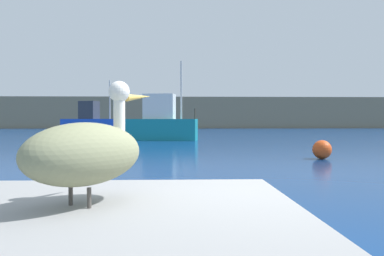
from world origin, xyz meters
The scene contains 5 objects.
hillside_backdrop centered at (0.00, 65.09, 2.54)m, with size 140.00×11.94×5.08m, color #7F755B.
pelican centered at (-1.44, -0.77, 1.15)m, with size 0.99×1.20×0.90m.
fishing_boat_teal centered at (-2.05, 22.92, 1.12)m, with size 5.32×2.45×5.30m.
fishing_boat_blue centered at (-9.19, 35.30, 1.06)m, with size 6.48×3.62×5.17m.
mooring_buoy centered at (4.26, 9.99, 0.33)m, with size 0.66×0.66×0.66m, color #E54C19.
Camera 1 is at (-0.81, -3.54, 1.37)m, focal length 36.75 mm.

